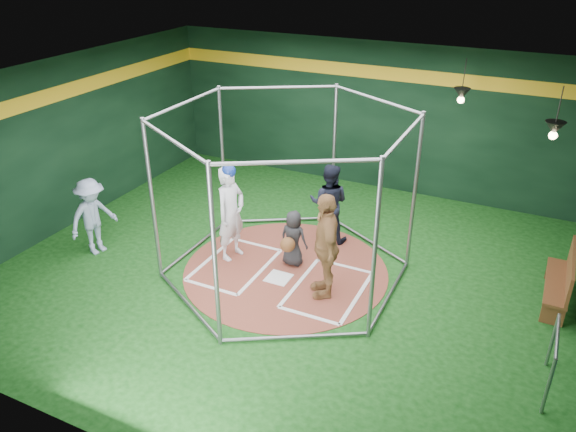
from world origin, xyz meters
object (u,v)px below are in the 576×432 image
at_px(batter_figure, 231,212).
at_px(dugout_bench, 563,278).
at_px(visitor_leopard, 326,245).
at_px(umpire, 329,203).

xyz_separation_m(batter_figure, dugout_bench, (5.78, 1.10, -0.49)).
relative_size(batter_figure, dugout_bench, 1.21).
relative_size(visitor_leopard, umpire, 1.15).
xyz_separation_m(visitor_leopard, umpire, (-0.66, 1.80, -0.13)).
height_order(batter_figure, dugout_bench, batter_figure).
relative_size(batter_figure, umpire, 1.16).
bearing_deg(visitor_leopard, dugout_bench, 81.47).
bearing_deg(umpire, dugout_bench, 165.70).
bearing_deg(batter_figure, umpire, 44.81).
xyz_separation_m(umpire, dugout_bench, (4.36, -0.31, -0.36)).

